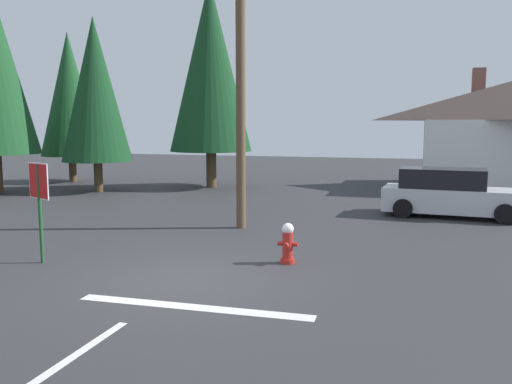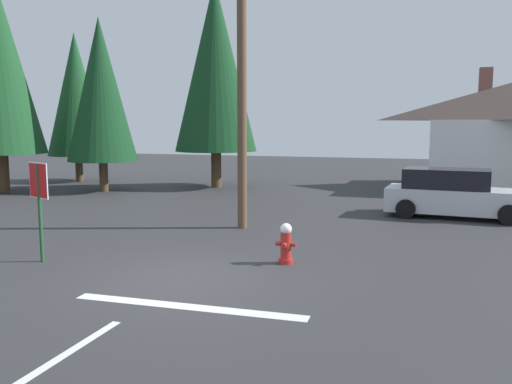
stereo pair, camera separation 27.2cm
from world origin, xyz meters
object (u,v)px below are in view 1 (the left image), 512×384
Objects in this scene: parked_car at (450,194)px; pine_tree_tall_left at (210,66)px; utility_pole at (241,90)px; stop_sign_near at (39,192)px; pine_tree_far_center at (69,95)px; pine_tree_short_left at (95,90)px; fire_hydrant at (288,244)px.

pine_tree_tall_left is (-10.78, 5.49, 5.07)m from parked_car.
utility_pole is 1.68× the size of parked_car.
pine_tree_far_center is at bearing 123.37° from stop_sign_near.
stop_sign_near is at bearing -120.31° from utility_pole.
stop_sign_near is at bearing -135.25° from parked_car.
utility_pole is 7.99m from parked_car.
pine_tree_short_left is at bearing -41.43° from pine_tree_far_center.
pine_tree_far_center reaches higher than stop_sign_near.
fire_hydrant is at bearing -41.27° from pine_tree_far_center.
pine_tree_short_left is (-5.98, 11.44, 3.01)m from stop_sign_near.
parked_car is 0.47× the size of pine_tree_tall_left.
stop_sign_near reaches higher than fire_hydrant.
stop_sign_near is 0.29× the size of pine_tree_far_center.
fire_hydrant is (5.31, 1.55, -1.17)m from stop_sign_near.
parked_car is (6.13, 3.91, -3.32)m from utility_pole.
pine_tree_tall_left is 1.26× the size of pine_tree_far_center.
fire_hydrant is 0.12× the size of pine_tree_far_center.
pine_tree_short_left is (-4.35, -3.12, -1.21)m from pine_tree_tall_left.
pine_tree_tall_left reaches higher than fire_hydrant.
fire_hydrant is 15.69m from pine_tree_tall_left.
pine_tree_short_left is at bearing -144.35° from pine_tree_tall_left.
parked_car is at bearing 32.52° from utility_pole.
parked_car reaches higher than fire_hydrant.
parked_car is at bearing -8.92° from pine_tree_short_left.
pine_tree_short_left is at bearing 145.06° from utility_pole.
pine_tree_tall_left reaches higher than pine_tree_short_left.
pine_tree_short_left reaches higher than parked_car.
utility_pole is 1.00× the size of pine_tree_short_left.
stop_sign_near reaches higher than parked_car.
pine_tree_tall_left reaches higher than utility_pole.
pine_tree_short_left is at bearing 138.79° from fire_hydrant.
stop_sign_near is 6.47m from utility_pole.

